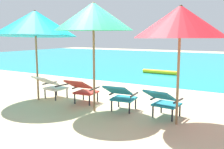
# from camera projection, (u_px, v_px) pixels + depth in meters

# --- Properties ---
(ground_plane) EXTENTS (40.00, 40.00, 0.00)m
(ground_plane) POSITION_uv_depth(u_px,v_px,m) (160.00, 81.00, 9.88)
(ground_plane) COLOR #CCB78E
(ocean_band) EXTENTS (40.00, 18.00, 0.01)m
(ocean_band) POSITION_uv_depth(u_px,v_px,m) (203.00, 62.00, 16.66)
(ocean_band) COLOR teal
(ocean_band) RESTS_ON ground_plane
(swim_buoy) EXTENTS (1.60, 0.18, 0.18)m
(swim_buoy) POSITION_uv_depth(u_px,v_px,m) (160.00, 72.00, 11.67)
(swim_buoy) COLOR yellow
(swim_buoy) RESTS_ON ocean_band
(lounge_chair_far_left) EXTENTS (0.63, 0.93, 0.68)m
(lounge_chair_far_left) POSITION_uv_depth(u_px,v_px,m) (51.00, 85.00, 7.05)
(lounge_chair_far_left) COLOR silver
(lounge_chair_far_left) RESTS_ON ground_plane
(lounge_chair_near_left) EXTENTS (0.61, 0.92, 0.68)m
(lounge_chair_near_left) POSITION_uv_depth(u_px,v_px,m) (83.00, 89.00, 6.53)
(lounge_chair_near_left) COLOR red
(lounge_chair_near_left) RESTS_ON ground_plane
(lounge_chair_near_right) EXTENTS (0.63, 0.93, 0.68)m
(lounge_chair_near_right) POSITION_uv_depth(u_px,v_px,m) (121.00, 95.00, 5.86)
(lounge_chair_near_right) COLOR teal
(lounge_chair_near_right) RESTS_ON ground_plane
(lounge_chair_far_right) EXTENTS (0.61, 0.92, 0.68)m
(lounge_chair_far_right) POSITION_uv_depth(u_px,v_px,m) (163.00, 100.00, 5.38)
(lounge_chair_far_right) COLOR teal
(lounge_chair_far_right) RESTS_ON ground_plane
(beach_umbrella_left) EXTENTS (2.85, 2.86, 2.45)m
(beach_umbrella_left) POSITION_uv_depth(u_px,v_px,m) (35.00, 23.00, 6.71)
(beach_umbrella_left) COLOR olive
(beach_umbrella_left) RESTS_ON ground_plane
(beach_umbrella_center) EXTENTS (1.79, 1.79, 2.48)m
(beach_umbrella_center) POSITION_uv_depth(u_px,v_px,m) (93.00, 17.00, 5.67)
(beach_umbrella_center) COLOR olive
(beach_umbrella_center) RESTS_ON ground_plane
(beach_umbrella_right) EXTENTS (2.32, 2.33, 2.33)m
(beach_umbrella_right) POSITION_uv_depth(u_px,v_px,m) (180.00, 22.00, 4.81)
(beach_umbrella_right) COLOR olive
(beach_umbrella_right) RESTS_ON ground_plane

